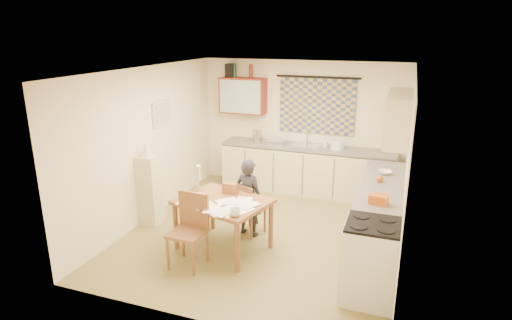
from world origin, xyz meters
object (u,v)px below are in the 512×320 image
at_px(stove, 370,261).
at_px(shelf_stand, 150,190).
at_px(counter_right, 378,222).
at_px(person, 249,198).
at_px(counter_back, 306,170).
at_px(chair_far, 250,218).
at_px(dining_table, 223,224).

relative_size(stove, shelf_stand, 0.84).
relative_size(counter_right, stove, 3.05).
bearing_deg(counter_right, person, -176.23).
bearing_deg(stove, counter_back, 115.40).
relative_size(stove, person, 0.80).
relative_size(counter_back, chair_far, 4.01).
distance_m(counter_right, stove, 1.20).
height_order(counter_back, shelf_stand, shelf_stand).
bearing_deg(person, chair_far, -78.11).
xyz_separation_m(counter_back, person, (-0.41, -2.08, 0.16)).
relative_size(counter_right, shelf_stand, 2.57).
bearing_deg(stove, counter_right, 90.00).
bearing_deg(dining_table, chair_far, 87.25).
height_order(counter_right, chair_far, counter_right).
bearing_deg(chair_far, shelf_stand, 28.59).
distance_m(counter_back, counter_right, 2.46).
distance_m(stove, shelf_stand, 3.65).
bearing_deg(person, shelf_stand, 17.40).
xyz_separation_m(dining_table, chair_far, (0.18, 0.58, -0.12)).
height_order(counter_right, dining_table, counter_right).
bearing_deg(person, counter_back, -89.66).
relative_size(counter_right, dining_table, 2.09).
bearing_deg(dining_table, stove, 0.55).
relative_size(counter_right, chair_far, 3.59).
bearing_deg(shelf_stand, chair_far, 7.37).
xyz_separation_m(counter_back, counter_right, (1.50, -1.95, -0.00)).
relative_size(stove, dining_table, 0.68).
height_order(chair_far, shelf_stand, shelf_stand).
height_order(stove, chair_far, stove).
bearing_deg(dining_table, person, 86.02).
distance_m(counter_back, chair_far, 2.09).
xyz_separation_m(stove, person, (-1.90, 1.07, 0.13)).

